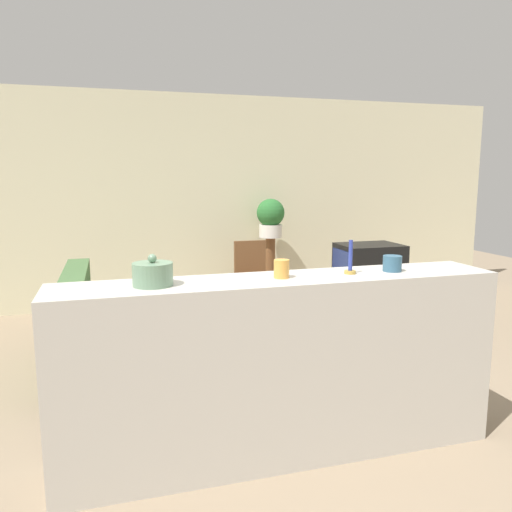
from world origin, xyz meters
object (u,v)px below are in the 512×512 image
(television, at_px, (369,265))
(decorative_bowl, at_px, (153,274))
(couch, at_px, (116,335))
(wooden_chair, at_px, (253,275))
(potted_plant, at_px, (271,217))

(television, distance_m, decorative_bowl, 3.54)
(couch, height_order, wooden_chair, wooden_chair)
(television, distance_m, potted_plant, 1.47)
(couch, distance_m, television, 2.90)
(television, relative_size, decorative_bowl, 3.25)
(potted_plant, relative_size, decorative_bowl, 2.33)
(wooden_chair, distance_m, decorative_bowl, 3.42)
(decorative_bowl, bearing_deg, couch, 96.65)
(potted_plant, bearing_deg, decorative_bowl, -117.25)
(couch, height_order, television, television)
(television, xyz_separation_m, wooden_chair, (-1.18, 0.69, -0.18))
(potted_plant, xyz_separation_m, decorative_bowl, (-1.79, -3.48, 0.01))
(couch, xyz_separation_m, television, (2.80, 0.63, 0.37))
(couch, relative_size, wooden_chair, 1.82)
(wooden_chair, xyz_separation_m, decorative_bowl, (-1.42, -3.03, 0.67))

